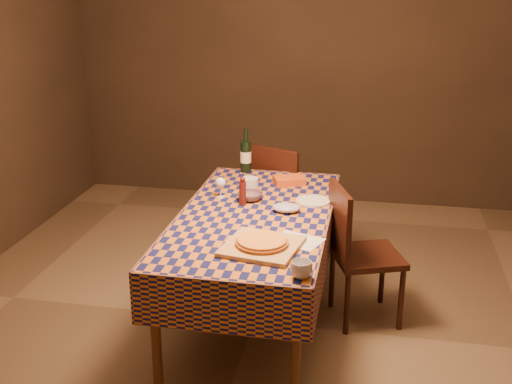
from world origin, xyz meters
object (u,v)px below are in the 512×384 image
cutting_board (262,246)px  bowl (250,196)px  pizza (262,242)px  dining_table (255,225)px  chair_far (281,195)px  white_plate (313,201)px  chair_right (355,247)px  wine_bottle (246,156)px

cutting_board → bowl: bowl is taller
pizza → dining_table: bearing=105.5°
cutting_board → bowl: 0.78m
dining_table → cutting_board: cutting_board is taller
bowl → chair_far: 0.88m
white_plate → chair_far: 0.90m
white_plate → chair_right: chair_right is taller
white_plate → bowl: bearing=-173.7°
wine_bottle → chair_right: bearing=-38.4°
dining_table → white_plate: (0.34, 0.29, 0.08)m
dining_table → bowl: (-0.08, 0.25, 0.10)m
pizza → cutting_board: bearing=-116.6°
cutting_board → chair_right: 0.87m
dining_table → wine_bottle: bearing=105.2°
bowl → wine_bottle: wine_bottle is taller
white_plate → chair_right: (0.29, -0.12, -0.25)m
cutting_board → white_plate: (0.20, 0.79, -0.01)m
dining_table → white_plate: 0.45m
wine_bottle → chair_far: 0.49m
chair_far → wine_bottle: bearing=-136.4°
cutting_board → wine_bottle: 1.41m
pizza → white_plate: (0.20, 0.79, -0.03)m
chair_far → chair_right: bearing=-55.3°
dining_table → wine_bottle: size_ratio=5.62×
dining_table → cutting_board: bearing=-74.5°
bowl → chair_right: bearing=-5.9°
bowl → white_plate: bearing=6.3°
cutting_board → chair_right: (0.49, 0.67, -0.26)m
cutting_board → chair_right: bearing=53.7°
pizza → white_plate: size_ratio=1.56×
dining_table → chair_right: 0.68m
pizza → chair_far: 1.61m
bowl → white_plate: size_ratio=0.74×
bowl → white_plate: (0.42, 0.05, -0.02)m
white_plate → chair_far: chair_far is taller
dining_table → pizza: size_ratio=5.23×
wine_bottle → bowl: bearing=-75.7°
bowl → chair_right: (0.71, -0.07, -0.27)m
wine_bottle → white_plate: wine_bottle is taller
pizza → chair_right: (0.49, 0.67, -0.29)m
cutting_board → bowl: bearing=106.2°
dining_table → chair_far: (0.00, 1.08, -0.17)m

